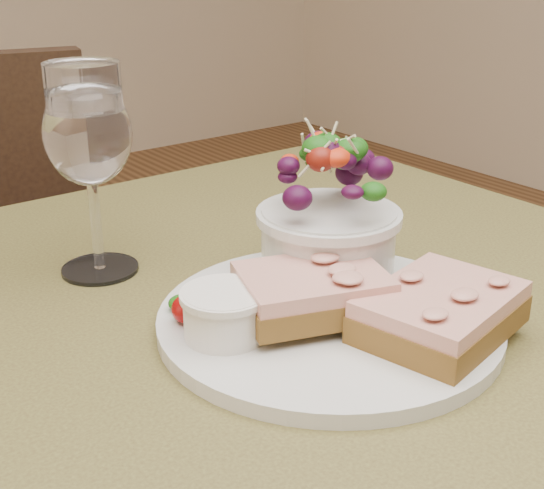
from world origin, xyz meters
TOP-DOWN VIEW (x-y plane):
  - cafe_table at (0.00, 0.00)m, footprint 0.80×0.80m
  - dinner_plate at (0.02, -0.04)m, footprint 0.27×0.27m
  - sandwich_front at (0.07, -0.11)m, footprint 0.14×0.11m
  - sandwich_back at (0.00, -0.04)m, footprint 0.13×0.11m
  - ramekin at (-0.06, -0.02)m, footprint 0.06×0.06m
  - salad_bowl at (0.06, 0.01)m, footprint 0.11×0.11m
  - garnish at (-0.07, 0.02)m, footprint 0.05×0.04m
  - wine_glass at (-0.08, 0.17)m, footprint 0.08×0.08m

SIDE VIEW (x-z plane):
  - cafe_table at x=0.00m, z-range 0.27..1.02m
  - dinner_plate at x=0.02m, z-range 0.75..0.76m
  - garnish at x=-0.07m, z-range 0.76..0.78m
  - sandwich_front at x=0.07m, z-range 0.76..0.79m
  - ramekin at x=-0.06m, z-range 0.76..0.80m
  - sandwich_back at x=0.00m, z-range 0.77..0.80m
  - salad_bowl at x=0.06m, z-range 0.76..0.88m
  - wine_glass at x=-0.08m, z-range 0.79..0.96m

